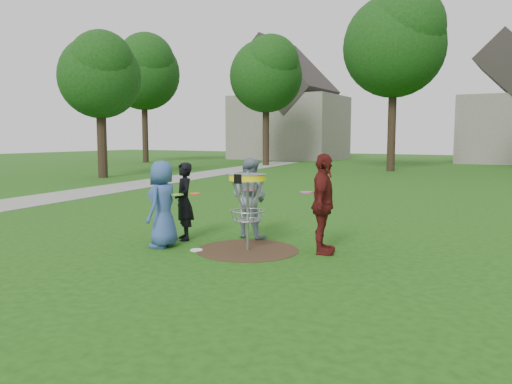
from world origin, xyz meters
The scene contains 11 objects.
ground centered at (0.00, 0.00, 0.00)m, with size 100.00×100.00×0.00m, color #19470F.
dirt_patch centered at (0.00, 0.00, 0.00)m, with size 1.80×1.80×0.01m, color #47331E.
concrete_path centered at (-10.00, 8.00, 0.01)m, with size 2.20×40.00×0.02m, color #9E9E99.
player_blue centered at (-1.47, -0.51, 0.78)m, with size 0.76×0.50×1.56m, color #345290.
player_black centered at (-1.51, 0.17, 0.75)m, with size 0.55×0.36×1.50m, color black.
player_grey centered at (-0.53, 1.00, 0.79)m, with size 0.77×0.60×1.58m, color gray.
player_maroon centered at (1.23, 0.42, 0.85)m, with size 1.00×0.42×1.71m, color #581614.
disc_on_grass centered at (-0.76, -0.47, 0.01)m, with size 0.22×0.22×0.02m, color white.
disc_golf_basket centered at (0.00, 0.00, 1.02)m, with size 0.66×0.67×1.38m.
held_discs centered at (-0.47, 0.20, 0.97)m, with size 2.42×1.39×0.15m.
tree_row centered at (0.44, 20.67, 6.21)m, with size 51.20×17.42×9.90m.
Camera 1 is at (4.34, -7.41, 1.99)m, focal length 35.00 mm.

